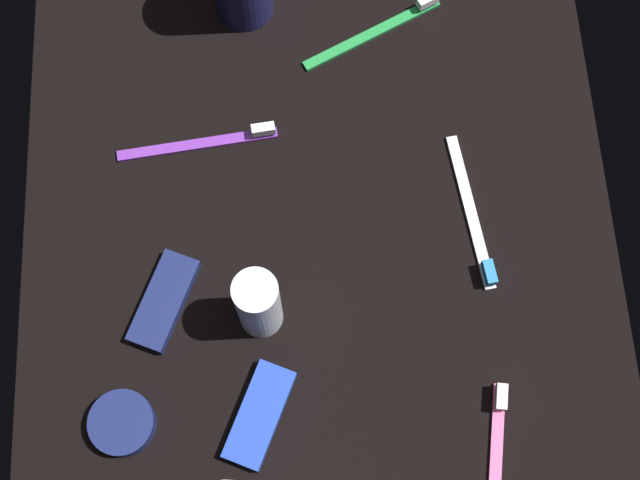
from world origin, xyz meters
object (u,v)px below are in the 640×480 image
toothbrush_pink (496,463)px  toothbrush_white (473,219)px  toothbrush_purple (207,141)px  toothbrush_green (380,28)px  cream_tin_left (122,423)px  snack_bar_blue (259,415)px  deodorant_stick (258,304)px  snack_bar_navy (164,301)px

toothbrush_pink → toothbrush_white: (-25.63, 0.57, 0.00)cm
toothbrush_purple → toothbrush_green: bearing=123.3°
toothbrush_purple → cream_tin_left: bearing=-16.3°
snack_bar_blue → toothbrush_green: bearing=-175.4°
deodorant_stick → toothbrush_white: 25.56cm
snack_bar_blue → snack_bar_navy: 15.64cm
snack_bar_blue → cream_tin_left: bearing=-65.5°
deodorant_stick → toothbrush_purple: bearing=-165.2°
deodorant_stick → snack_bar_navy: deodorant_stick is taller
toothbrush_white → snack_bar_navy: size_ratio=1.73×
toothbrush_purple → toothbrush_white: size_ratio=1.00×
deodorant_stick → toothbrush_pink: size_ratio=0.60×
snack_bar_blue → cream_tin_left: 13.72cm
deodorant_stick → toothbrush_green: bearing=155.9°
cream_tin_left → snack_bar_blue: bearing=90.3°
deodorant_stick → toothbrush_pink: deodorant_stick is taller
snack_bar_blue → snack_bar_navy: same height
toothbrush_purple → toothbrush_pink: bearing=37.6°
deodorant_stick → toothbrush_white: (-9.38, 23.29, -4.80)cm
deodorant_stick → cream_tin_left: size_ratio=1.64×
deodorant_stick → toothbrush_white: bearing=111.9°
snack_bar_navy → toothbrush_purple: bearing=-171.2°
deodorant_stick → toothbrush_purple: deodorant_stick is taller
toothbrush_white → snack_bar_blue: 30.90cm
toothbrush_pink → snack_bar_navy: toothbrush_pink is taller
toothbrush_green → deodorant_stick: bearing=-24.1°
deodorant_stick → snack_bar_navy: 11.34cm
deodorant_stick → toothbrush_white: deodorant_stick is taller
toothbrush_purple → snack_bar_navy: bearing=-14.8°
snack_bar_blue → snack_bar_navy: bearing=-118.0°
deodorant_stick → toothbrush_purple: size_ratio=0.60×
toothbrush_green → snack_bar_blue: 46.66cm
toothbrush_white → snack_bar_blue: (19.67, -23.83, 0.14)cm
snack_bar_blue → toothbrush_pink: bearing=99.8°
toothbrush_purple → snack_bar_navy: 18.79cm
toothbrush_purple → snack_bar_navy: size_ratio=1.73×
deodorant_stick → toothbrush_purple: (-20.24, -5.34, -4.80)cm
deodorant_stick → snack_bar_blue: 11.31cm
toothbrush_green → toothbrush_pink: 50.50cm
snack_bar_blue → cream_tin_left: (0.07, -13.72, 0.24)cm
toothbrush_purple → cream_tin_left: size_ratio=2.74×
toothbrush_pink → toothbrush_purple: size_ratio=1.00×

